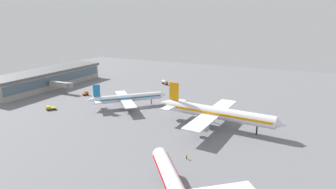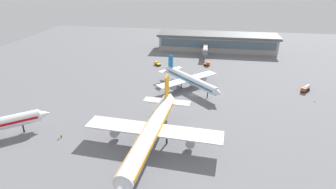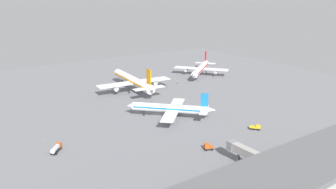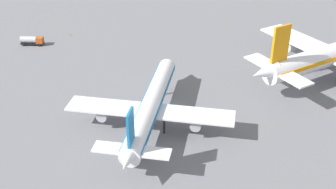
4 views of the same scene
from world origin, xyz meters
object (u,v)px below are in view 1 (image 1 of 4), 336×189
Objects in this scene: pushback_tractor at (51,108)px; baggage_tug at (86,93)px; airplane_taxiing at (216,113)px; airplane_distant at (127,98)px; ground_crew_worker at (187,156)px; safety_cone_near_gate at (181,85)px; fuel_truck at (165,82)px.

baggage_tug is (-28.85, -3.22, 0.19)m from pushback_tractor.
airplane_taxiing reaches higher than airplane_distant.
baggage_tug is (-7.46, -34.27, -3.38)m from airplane_distant.
baggage_tug is at bearing 123.26° from airplane_distant.
pushback_tractor is at bearing -146.11° from ground_crew_worker.
pushback_tractor is 1.25× the size of baggage_tug.
baggage_tug is at bearing -41.30° from safety_cone_near_gate.
ground_crew_worker is (38.57, 48.14, -3.69)m from airplane_distant.
safety_cone_near_gate is (-0.62, 11.52, -1.09)m from fuel_truck.
fuel_truck is at bearing 166.26° from ground_crew_worker.
baggage_tug is 61.67m from safety_cone_near_gate.
pushback_tractor is 84.00m from safety_cone_near_gate.
airplane_taxiing is 31.54m from ground_crew_worker.
pushback_tractor is 2.77× the size of ground_crew_worker.
airplane_distant is at bearing 175.56° from airplane_taxiing.
fuel_truck reaches higher than safety_cone_near_gate.
fuel_truck is (-53.16, -5.09, -3.15)m from airplane_distant.
airplane_taxiing reaches higher than baggage_tug.
safety_cone_near_gate is (-92.36, -41.71, -0.55)m from ground_crew_worker.
fuel_truck reaches higher than baggage_tug.
baggage_tug is 94.39m from ground_crew_worker.
baggage_tug is 54.22m from fuel_truck.
airplane_taxiing reaches higher than pushback_tractor.
airplane_taxiing is 84.45m from baggage_tug.
airplane_distant is 37.87m from pushback_tractor.
airplane_taxiing reaches higher than ground_crew_worker.
ground_crew_worker is (91.74, 53.22, -0.54)m from fuel_truck.
safety_cone_near_gate is (-53.78, 6.43, -4.24)m from airplane_distant.
fuel_truck is at bearing -147.73° from pushback_tractor.
baggage_tug reaches higher than safety_cone_near_gate.
airplane_distant is 5.30× the size of fuel_truck.
airplane_taxiing is 32.71× the size of ground_crew_worker.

